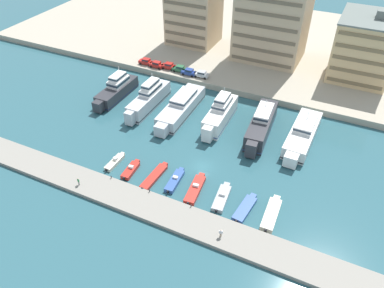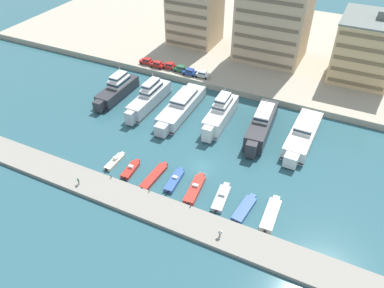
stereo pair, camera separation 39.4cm
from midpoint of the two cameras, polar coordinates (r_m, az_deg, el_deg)
name	(u,v)px [view 1 (the left image)]	position (r m, az deg, el deg)	size (l,w,h in m)	color
ground_plane	(202,167)	(76.26, 1.45, -3.48)	(400.00, 400.00, 0.00)	#2D5B66
quay_promenade	(284,45)	(128.47, 13.75, 14.44)	(180.00, 70.00, 1.67)	#ADA38E
pier_dock	(169,214)	(67.09, -3.66, -10.59)	(120.00, 6.25, 0.74)	gray
yacht_charcoal_far_left	(117,90)	(98.99, -11.53, 8.12)	(4.19, 16.83, 7.73)	#333338
yacht_silver_left	(149,99)	(93.30, -6.73, 6.86)	(3.70, 18.20, 8.38)	silver
yacht_silver_mid_left	(181,107)	(90.72, -1.83, 5.66)	(5.27, 21.50, 6.26)	silver
yacht_white_center_left	(220,114)	(87.13, 4.16, 4.59)	(4.45, 16.89, 8.48)	white
yacht_charcoal_center	(261,125)	(85.21, 10.37, 2.91)	(5.46, 19.67, 7.21)	#333338
yacht_white_center_right	(302,134)	(85.18, 16.34, 1.43)	(5.32, 20.14, 6.20)	white
motorboat_cream_far_left	(115,162)	(78.38, -11.81, -2.68)	(1.56, 6.15, 1.35)	beige
motorboat_red_left	(131,170)	(75.93, -9.45, -3.89)	(2.11, 6.03, 1.31)	red
motorboat_red_mid_left	(154,176)	(74.00, -5.92, -4.94)	(2.15, 8.67, 0.81)	red
motorboat_blue_center_left	(175,180)	(72.76, -2.78, -5.57)	(2.21, 7.19, 1.22)	#33569E
motorboat_red_center	(195,189)	(70.99, 0.33, -6.87)	(2.80, 8.52, 1.35)	red
motorboat_grey_center_right	(222,197)	(69.78, 4.40, -8.12)	(2.78, 7.71, 1.22)	#9EA3A8
motorboat_blue_mid_right	(245,208)	(68.38, 7.92, -9.69)	(2.72, 7.66, 0.88)	#33569E
motorboat_cream_right	(271,214)	(68.18, 11.84, -10.39)	(2.49, 8.71, 1.02)	beige
car_red_far_left	(146,61)	(111.08, -7.13, 12.40)	(4.14, 2.01, 1.80)	red
car_red_left	(156,64)	(109.02, -5.54, 11.99)	(4.10, 1.93, 1.80)	red
car_red_mid_left	(169,66)	(107.98, -3.68, 11.82)	(4.16, 2.03, 1.80)	red
car_green_center_left	(180,68)	(106.33, -1.98, 11.43)	(4.18, 2.08, 1.80)	#2D6642
car_blue_center	(189,72)	(104.55, -0.59, 10.96)	(4.15, 2.03, 1.80)	#28428E
car_silver_center_right	(202,74)	(103.41, 1.35, 10.62)	(4.18, 2.08, 1.80)	#B7BCC1
apartment_block_far_left	(194,13)	(121.99, 0.18, 19.40)	(14.91, 12.95, 20.64)	#C6AD89
apartment_block_left	(274,11)	(112.29, 12.25, 19.20)	(19.28, 15.33, 29.33)	#C6AD89
apartment_block_mid_left	(365,47)	(111.32, 24.72, 13.29)	(15.04, 17.69, 18.07)	#E0BC84
pedestrian_near_edge	(221,233)	(62.78, 4.23, -13.32)	(0.65, 0.32, 1.70)	#7A6B56
pedestrian_mid_deck	(78,181)	(73.98, -17.08, -5.42)	(0.58, 0.38, 1.62)	#4C515B
bollard_west	(111,177)	(74.21, -12.36, -4.91)	(0.20, 0.20, 0.61)	#2D2D33
bollard_west_mid	(149,191)	(70.33, -6.67, -7.06)	(0.20, 0.20, 0.61)	#2D2D33
bollard_east_mid	(191,206)	(67.34, -0.32, -9.36)	(0.20, 0.20, 0.61)	#2D2D33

